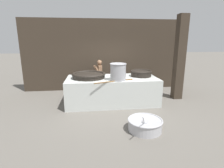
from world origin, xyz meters
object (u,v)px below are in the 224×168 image
object	(u,v)px
giant_wok_far	(141,73)
prep_bowl_vegetables	(145,124)
cook	(99,76)
giant_wok_near	(89,75)
stock_pot	(118,72)

from	to	relation	value
giant_wok_far	prep_bowl_vegetables	size ratio (longest dim) A/B	0.71
giant_wok_far	cook	world-z (taller)	cook
giant_wok_near	prep_bowl_vegetables	bearing A→B (deg)	-57.49
cook	prep_bowl_vegetables	distance (m)	3.69
giant_wok_near	giant_wok_far	bearing A→B (deg)	1.69
giant_wok_near	cook	bearing A→B (deg)	67.99
cook	giant_wok_near	bearing A→B (deg)	61.07
giant_wok_far	cook	bearing A→B (deg)	145.85
prep_bowl_vegetables	giant_wok_far	bearing A→B (deg)	77.14
stock_pot	cook	xyz separation A→B (m)	(-0.58, 1.67, -0.47)
stock_pot	cook	bearing A→B (deg)	109.03
giant_wok_near	giant_wok_far	distance (m)	2.04
giant_wok_near	stock_pot	xyz separation A→B (m)	(1.03, -0.53, 0.21)
cook	prep_bowl_vegetables	world-z (taller)	cook
giant_wok_far	prep_bowl_vegetables	xyz separation A→B (m)	(-0.55, -2.41, -0.95)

